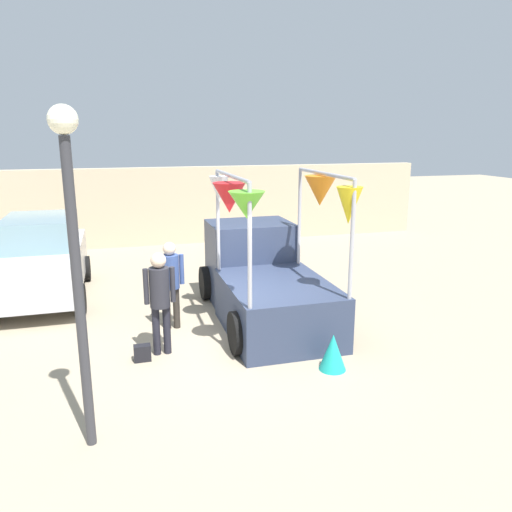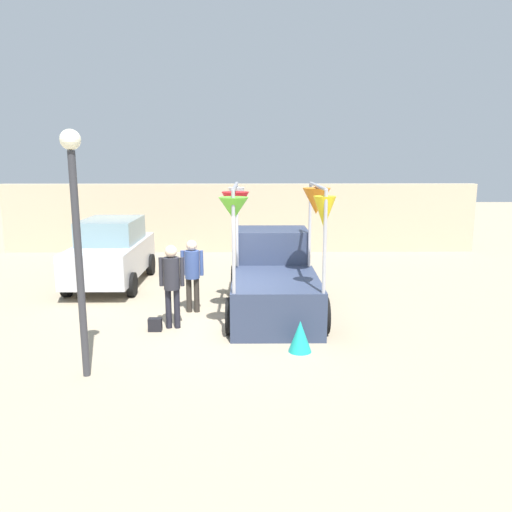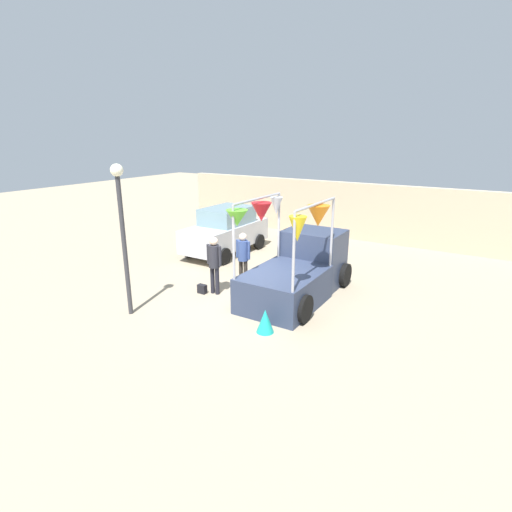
{
  "view_description": "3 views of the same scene",
  "coord_description": "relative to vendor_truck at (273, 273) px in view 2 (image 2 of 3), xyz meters",
  "views": [
    {
      "loc": [
        -1.85,
        -8.19,
        3.73
      ],
      "look_at": [
        0.66,
        0.67,
        1.44
      ],
      "focal_mm": 35.0,
      "sensor_mm": 36.0,
      "label": 1
    },
    {
      "loc": [
        0.43,
        -10.27,
        3.6
      ],
      "look_at": [
        0.55,
        0.18,
        1.52
      ],
      "focal_mm": 35.0,
      "sensor_mm": 36.0,
      "label": 2
    },
    {
      "loc": [
        5.87,
        -9.12,
        4.71
      ],
      "look_at": [
        0.09,
        0.19,
        1.36
      ],
      "focal_mm": 28.0,
      "sensor_mm": 36.0,
      "label": 3
    }
  ],
  "objects": [
    {
      "name": "ground_plane",
      "position": [
        -0.97,
        -1.29,
        -0.88
      ],
      "size": [
        60.0,
        60.0,
        0.0
      ],
      "primitive_type": "plane",
      "color": "gray"
    },
    {
      "name": "vendor_truck",
      "position": [
        0.0,
        0.0,
        0.0
      ],
      "size": [
        2.45,
        4.18,
        3.03
      ],
      "color": "#2D3851",
      "rests_on": "ground"
    },
    {
      "name": "parked_car",
      "position": [
        -4.51,
        2.41,
        0.06
      ],
      "size": [
        1.88,
        4.0,
        1.88
      ],
      "color": "#B7B7BC",
      "rests_on": "ground"
    },
    {
      "name": "person_customer",
      "position": [
        -2.2,
        -1.35,
        0.22
      ],
      "size": [
        0.53,
        0.34,
        1.8
      ],
      "color": "black",
      "rests_on": "ground"
    },
    {
      "name": "person_vendor",
      "position": [
        -1.9,
        -0.23,
        0.16
      ],
      "size": [
        0.53,
        0.34,
        1.72
      ],
      "color": "#2D2823",
      "rests_on": "ground"
    },
    {
      "name": "handbag",
      "position": [
        -2.55,
        -1.55,
        -0.74
      ],
      "size": [
        0.28,
        0.16,
        0.28
      ],
      "primitive_type": "cube",
      "color": "black",
      "rests_on": "ground"
    },
    {
      "name": "street_lamp",
      "position": [
        -3.3,
        -3.72,
        1.74
      ],
      "size": [
        0.32,
        0.32,
        4.02
      ],
      "color": "#333338",
      "rests_on": "ground"
    },
    {
      "name": "brick_boundary_wall",
      "position": [
        -0.97,
        7.48,
        0.42
      ],
      "size": [
        18.0,
        0.36,
        2.6
      ],
      "primitive_type": "cube",
      "color": "tan",
      "rests_on": "ground"
    },
    {
      "name": "folded_kite_bundle_teal",
      "position": [
        0.39,
        -2.7,
        -0.58
      ],
      "size": [
        0.6,
        0.6,
        0.6
      ],
      "primitive_type": "cone",
      "rotation": [
        0.0,
        0.0,
        2.11
      ],
      "color": "teal",
      "rests_on": "ground"
    }
  ]
}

